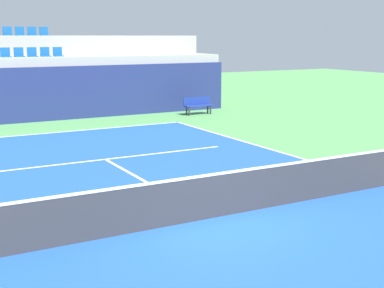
% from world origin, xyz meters
% --- Properties ---
extents(ground_plane, '(80.00, 80.00, 0.00)m').
position_xyz_m(ground_plane, '(0.00, 0.00, 0.00)').
color(ground_plane, '#4C8C4C').
extents(court_surface, '(11.00, 24.00, 0.01)m').
position_xyz_m(court_surface, '(0.00, 0.00, 0.01)').
color(court_surface, '#1E4C99').
rests_on(court_surface, ground_plane).
extents(baseline_far, '(11.00, 0.10, 0.00)m').
position_xyz_m(baseline_far, '(0.00, 11.95, 0.01)').
color(baseline_far, white).
rests_on(baseline_far, court_surface).
extents(service_line_far, '(8.26, 0.10, 0.00)m').
position_xyz_m(service_line_far, '(0.00, 6.40, 0.01)').
color(service_line_far, white).
rests_on(service_line_far, court_surface).
extents(centre_service_line, '(0.10, 6.40, 0.00)m').
position_xyz_m(centre_service_line, '(0.00, 3.20, 0.01)').
color(centre_service_line, white).
rests_on(centre_service_line, court_surface).
extents(back_wall, '(19.48, 0.30, 2.44)m').
position_xyz_m(back_wall, '(0.00, 15.27, 1.22)').
color(back_wall, navy).
rests_on(back_wall, ground_plane).
extents(stands_tier_lower, '(19.48, 2.40, 2.85)m').
position_xyz_m(stands_tier_lower, '(0.00, 16.62, 1.42)').
color(stands_tier_lower, '#9E9E99').
rests_on(stands_tier_lower, ground_plane).
extents(stands_tier_upper, '(19.48, 2.40, 3.83)m').
position_xyz_m(stands_tier_upper, '(0.00, 19.02, 1.91)').
color(stands_tier_upper, '#9E9E99').
rests_on(stands_tier_upper, ground_plane).
extents(seating_row_lower, '(3.46, 0.44, 0.44)m').
position_xyz_m(seating_row_lower, '(0.00, 16.72, 2.97)').
color(seating_row_lower, '#145193').
rests_on(seating_row_lower, stands_tier_lower).
extents(seating_row_upper, '(3.46, 0.44, 0.44)m').
position_xyz_m(seating_row_upper, '(0.00, 19.12, 3.95)').
color(seating_row_upper, '#145193').
rests_on(seating_row_upper, stands_tier_upper).
extents(tennis_net, '(11.08, 0.08, 1.07)m').
position_xyz_m(tennis_net, '(0.00, 0.00, 0.51)').
color(tennis_net, black).
rests_on(tennis_net, court_surface).
extents(player_bench, '(1.50, 0.40, 0.85)m').
position_xyz_m(player_bench, '(7.52, 13.72, 0.51)').
color(player_bench, navy).
rests_on(player_bench, ground_plane).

